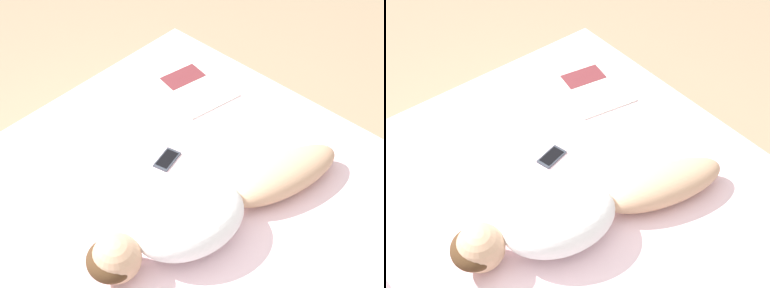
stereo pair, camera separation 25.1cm
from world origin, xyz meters
The scene contains 5 objects.
ground_plane centered at (0.00, 0.00, 0.00)m, with size 12.00×12.00×0.00m, color #9E8466.
bed centered at (0.00, 0.00, 0.28)m, with size 1.92×2.22×0.56m.
person centered at (-0.19, -0.10, 0.66)m, with size 0.52×1.23×0.22m.
open_magazine centered at (0.47, -0.74, 0.56)m, with size 0.46×0.39×0.01m.
cell_phone centered at (0.19, -0.27, 0.56)m, with size 0.10×0.15×0.01m.
Camera 1 is at (-1.05, 0.90, 2.40)m, focal length 50.00 mm.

